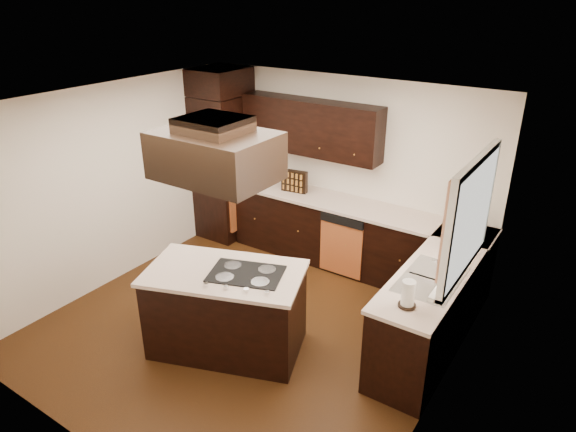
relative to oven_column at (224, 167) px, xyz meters
The scene contains 30 objects.
floor 2.68m from the oven_column, 43.85° to the right, with size 4.20×4.20×0.02m, color #512D11.
ceiling 2.86m from the oven_column, 43.85° to the right, with size 4.20×4.20×0.02m, color silver.
wall_back 1.83m from the oven_column, 12.85° to the left, with size 4.20×0.02×2.50m, color white.
wall_front 4.21m from the oven_column, 65.05° to the right, with size 4.20×0.02×2.50m, color white.
wall_left 1.75m from the oven_column, 101.12° to the right, with size 0.02×4.20×2.50m, color white.
wall_right 4.25m from the oven_column, 23.70° to the right, with size 0.02×4.20×2.50m, color white.
oven_column is the anchor object (origin of this frame).
wall_oven_face 0.36m from the oven_column, ahead, with size 0.05×0.62×0.78m, color #D06732.
base_cabinets_back 1.92m from the oven_column, ahead, with size 2.93×0.60×0.88m, color black.
base_cabinets_right 3.72m from the oven_column, 12.69° to the right, with size 0.60×2.40×0.88m, color black.
countertop_back 1.82m from the oven_column, ahead, with size 2.93×0.63×0.04m, color beige.
countertop_right 3.65m from the oven_column, 12.74° to the right, with size 0.63×2.40×0.04m, color beige.
upper_cabinets 1.56m from the oven_column, ahead, with size 2.00×0.34×0.72m, color black.
dishwasher_front 2.21m from the oven_column, ahead, with size 0.60×0.05×0.72m, color #D06732.
window_frame 4.06m from the oven_column, 16.72° to the right, with size 0.06×1.32×1.12m, color white.
window_pane 4.08m from the oven_column, 16.61° to the right, with size 0.00×1.20×1.00m, color white.
curtain_left 4.15m from the oven_column, 22.59° to the right, with size 0.02×0.34×0.90m, color #FBDBB7.
curtain_right 3.91m from the oven_column, 10.99° to the right, with size 0.02×0.34×0.90m, color #FBDBB7.
sink_rim 3.76m from the oven_column, 17.90° to the right, with size 0.52×0.84×0.01m, color silver.
island 2.88m from the oven_column, 49.96° to the right, with size 1.51×0.83×0.88m, color black.
island_top 2.82m from the oven_column, 49.96° to the right, with size 1.57×0.88×0.04m, color beige.
cooktop 2.90m from the oven_column, 45.70° to the right, with size 0.72×0.48×0.01m, color black.
range_hood 3.13m from the oven_column, 50.26° to the right, with size 1.05×0.72×0.42m, color black.
hood_duct 3.24m from the oven_column, 50.26° to the right, with size 0.55×0.50×0.13m, color black.
blender_base 0.72m from the oven_column, ahead, with size 0.15×0.15×0.10m, color silver.
blender_pitcher 0.72m from the oven_column, ahead, with size 0.13×0.13×0.26m, color silver.
spice_rack 1.21m from the oven_column, ahead, with size 0.36×0.09×0.30m, color black.
mixing_bowl 0.60m from the oven_column, ahead, with size 0.23×0.23×0.06m, color white.
soap_bottle 3.57m from the oven_column, ahead, with size 0.09×0.09×0.20m, color white.
paper_towel 3.95m from the oven_column, 25.89° to the right, with size 0.12×0.12×0.26m, color white.
Camera 1 is at (3.02, -3.78, 3.52)m, focal length 32.00 mm.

